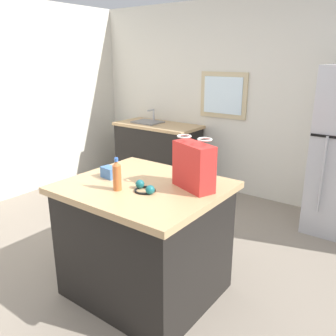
{
  "coord_description": "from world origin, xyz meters",
  "views": [
    {
      "loc": [
        1.69,
        -1.8,
        1.8
      ],
      "look_at": [
        0.1,
        0.34,
        0.96
      ],
      "focal_mm": 37.57,
      "sensor_mm": 36.0,
      "label": 1
    }
  ],
  "objects_px": {
    "small_box": "(110,172)",
    "ear_defenders": "(145,188)",
    "kitchen_island": "(145,239)",
    "bottle": "(117,176)",
    "shopping_bag": "(194,166)"
  },
  "relations": [
    {
      "from": "small_box",
      "to": "ear_defenders",
      "type": "height_order",
      "value": "small_box"
    },
    {
      "from": "kitchen_island",
      "to": "small_box",
      "type": "height_order",
      "value": "small_box"
    },
    {
      "from": "bottle",
      "to": "ear_defenders",
      "type": "distance_m",
      "value": 0.21
    },
    {
      "from": "bottle",
      "to": "ear_defenders",
      "type": "bearing_deg",
      "value": 29.47
    },
    {
      "from": "ear_defenders",
      "to": "kitchen_island",
      "type": "bearing_deg",
      "value": 134.02
    },
    {
      "from": "kitchen_island",
      "to": "ear_defenders",
      "type": "distance_m",
      "value": 0.49
    },
    {
      "from": "bottle",
      "to": "ear_defenders",
      "type": "relative_size",
      "value": 1.22
    },
    {
      "from": "shopping_bag",
      "to": "bottle",
      "type": "height_order",
      "value": "shopping_bag"
    },
    {
      "from": "shopping_bag",
      "to": "small_box",
      "type": "distance_m",
      "value": 0.69
    },
    {
      "from": "bottle",
      "to": "ear_defenders",
      "type": "height_order",
      "value": "bottle"
    },
    {
      "from": "kitchen_island",
      "to": "small_box",
      "type": "distance_m",
      "value": 0.58
    },
    {
      "from": "kitchen_island",
      "to": "shopping_bag",
      "type": "height_order",
      "value": "shopping_bag"
    },
    {
      "from": "kitchen_island",
      "to": "shopping_bag",
      "type": "bearing_deg",
      "value": 23.27
    },
    {
      "from": "small_box",
      "to": "ear_defenders",
      "type": "relative_size",
      "value": 0.67
    },
    {
      "from": "small_box",
      "to": "bottle",
      "type": "relative_size",
      "value": 0.55
    }
  ]
}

